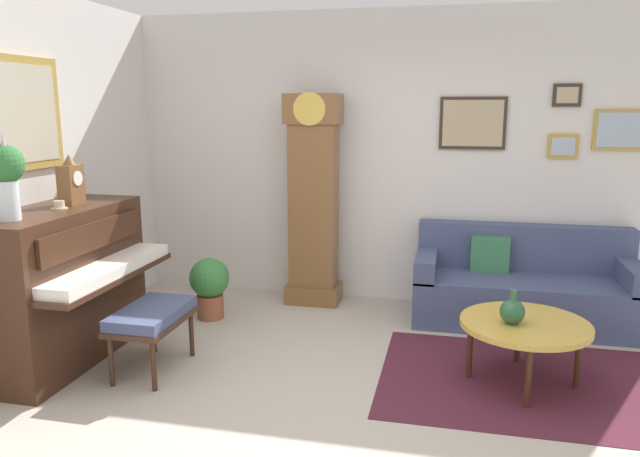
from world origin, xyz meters
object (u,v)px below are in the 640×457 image
grandfather_clock (314,206)px  green_jug (512,311)px  piano (62,284)px  teacup (59,206)px  potted_plant (210,284)px  flower_vase (5,172)px  couch (523,287)px  mantel_clock (71,182)px  coffee_table (525,326)px  piano_bench (152,317)px

grandfather_clock → green_jug: (1.74, -1.46, -0.43)m
piano → grandfather_clock: bearing=48.8°
grandfather_clock → teacup: size_ratio=17.50×
teacup → potted_plant: teacup is taller
flower_vase → piano: bearing=90.1°
couch → mantel_clock: mantel_clock is taller
potted_plant → coffee_table: bearing=-15.7°
teacup → piano: bearing=-178.5°
potted_plant → green_jug: bearing=-17.4°
coffee_table → mantel_clock: size_ratio=2.32×
flower_vase → green_jug: flower_vase is taller
coffee_table → flower_vase: bearing=-166.5°
potted_plant → grandfather_clock: bearing=39.0°
piano → mantel_clock: 0.78m
grandfather_clock → potted_plant: grandfather_clock is taller
flower_vase → teacup: bearing=85.5°
piano_bench → flower_vase: 1.38m
piano → mantel_clock: mantel_clock is taller
couch → coffee_table: (-0.12, -1.30, 0.11)m
piano_bench → green_jug: green_jug is taller
couch → green_jug: size_ratio=7.92×
mantel_clock → teacup: size_ratio=3.28×
piano → grandfather_clock: grandfather_clock is taller
mantel_clock → teacup: (0.04, -0.21, -0.15)m
piano_bench → mantel_clock: 1.22m
grandfather_clock → teacup: bearing=-130.5°
grandfather_clock → green_jug: size_ratio=8.46×
grandfather_clock → potted_plant: size_ratio=3.62×
coffee_table → teacup: (-3.32, -0.34, 0.77)m
grandfather_clock → coffee_table: (1.83, -1.40, -0.55)m
flower_vase → teacup: flower_vase is taller
grandfather_clock → couch: size_ratio=1.07×
potted_plant → piano: bearing=-123.3°
mantel_clock → teacup: mantel_clock is taller
piano → coffee_table: bearing=5.8°
piano_bench → teacup: (-0.71, 0.04, 0.79)m
grandfather_clock → flower_vase: 2.74m
piano_bench → potted_plant: 1.13m
coffee_table → teacup: bearing=-174.1°
teacup → potted_plant: bearing=58.1°
piano_bench → flower_vase: size_ratio=1.21×
coffee_table → flower_vase: (-3.36, -0.81, 1.06)m
couch → green_jug: bearing=-98.9°
flower_vase → coffee_table: bearing=13.5°
piano_bench → couch: bearing=31.7°
green_jug → piano_bench: bearing=-172.6°
piano_bench → mantel_clock: bearing=161.6°
couch → coffee_table: couch is taller
coffee_table → potted_plant: bearing=164.3°
piano → flower_vase: flower_vase is taller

